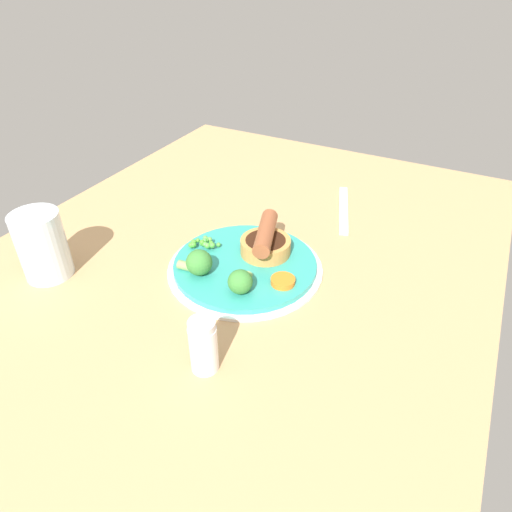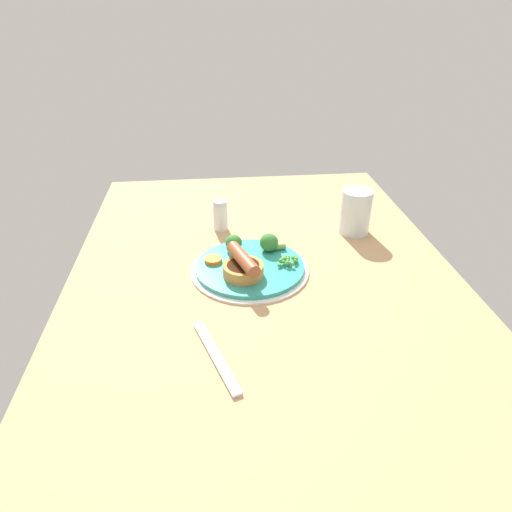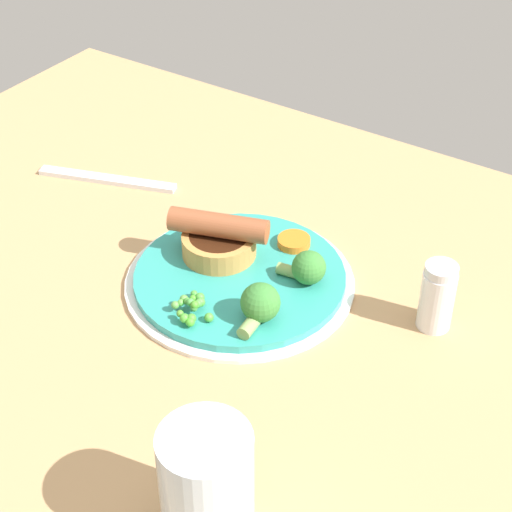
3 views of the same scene
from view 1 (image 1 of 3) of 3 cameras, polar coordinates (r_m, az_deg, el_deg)
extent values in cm
cube|color=tan|center=(74.73, -3.27, -1.99)|extent=(110.00, 80.00, 3.00)
cylinder|color=silver|center=(72.43, -1.42, -1.57)|extent=(24.54, 24.54, 0.50)
cylinder|color=teal|center=(72.16, -1.42, -1.29)|extent=(22.57, 22.57, 1.40)
cylinder|color=#BC8442|center=(73.29, 1.19, 1.21)|extent=(8.10, 8.10, 2.49)
cylinder|color=#33190C|center=(72.69, 1.20, 1.93)|extent=(6.48, 6.48, 0.30)
cylinder|color=brown|center=(71.89, 1.22, 2.92)|extent=(11.05, 5.99, 2.66)
sphere|color=green|center=(75.34, -8.10, 1.36)|extent=(0.94, 0.94, 0.94)
sphere|color=#55A435|center=(74.70, -6.60, 1.58)|extent=(0.70, 0.70, 0.70)
sphere|color=green|center=(74.43, -5.51, 1.35)|extent=(1.00, 1.00, 1.00)
sphere|color=green|center=(75.19, -4.72, 1.42)|extent=(0.75, 0.75, 0.75)
sphere|color=green|center=(74.96, -6.45, 1.92)|extent=(0.79, 0.79, 0.79)
sphere|color=green|center=(74.42, -6.42, 1.43)|extent=(0.85, 0.85, 0.85)
sphere|color=#54A841|center=(75.99, -6.18, 2.11)|extent=(0.70, 0.70, 0.70)
sphere|color=green|center=(75.86, -7.73, 1.79)|extent=(0.96, 0.96, 0.96)
sphere|color=#4C9640|center=(74.60, -6.01, 1.53)|extent=(0.82, 0.82, 0.82)
sphere|color=green|center=(74.08, -6.27, 1.14)|extent=(0.96, 0.96, 0.96)
sphere|color=#469243|center=(74.62, -6.96, 1.40)|extent=(0.75, 0.75, 0.75)
sphere|color=#58A044|center=(76.51, -6.35, 2.25)|extent=(0.82, 0.82, 0.82)
sphere|color=green|center=(75.00, -5.64, 1.63)|extent=(0.71, 0.71, 0.71)
sphere|color=#46982B|center=(74.90, -6.58, 1.87)|extent=(0.86, 0.86, 0.86)
sphere|color=green|center=(75.15, -7.83, 1.42)|extent=(0.98, 0.98, 0.98)
sphere|color=#449338|center=(75.29, -6.20, 1.97)|extent=(0.75, 0.75, 0.75)
sphere|color=#4D9431|center=(76.08, -7.29, 1.95)|extent=(0.73, 0.73, 0.73)
sphere|color=#599A42|center=(75.69, -5.83, 2.05)|extent=(0.89, 0.89, 0.89)
sphere|color=#4C9E38|center=(73.93, -7.41, 0.50)|extent=(0.95, 0.95, 0.95)
sphere|color=#387A33|center=(64.95, -1.99, -3.24)|extent=(3.62, 3.62, 3.62)
cylinder|color=#7A9E56|center=(67.35, -1.27, -2.89)|extent=(2.56, 1.59, 1.27)
sphere|color=#387A33|center=(68.87, -7.11, -0.81)|extent=(4.01, 4.01, 4.01)
cylinder|color=#7A9E56|center=(70.67, -8.78, -1.23)|extent=(1.63, 2.58, 1.40)
cylinder|color=orange|center=(67.38, 3.38, -3.14)|extent=(4.15, 4.15, 0.89)
cube|color=silver|center=(90.09, 10.89, 5.75)|extent=(17.56, 7.31, 0.60)
cylinder|color=silver|center=(75.88, -25.17, 1.22)|extent=(7.19, 7.19, 10.66)
cylinder|color=silver|center=(55.73, -6.56, -11.39)|extent=(3.44, 3.44, 6.49)
cylinder|color=silver|center=(53.10, -6.83, -8.60)|extent=(3.27, 3.27, 1.00)
camera|label=2|loc=(1.33, 22.77, 36.06)|focal=32.00mm
camera|label=3|loc=(0.89, -65.94, 26.99)|focal=60.00mm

